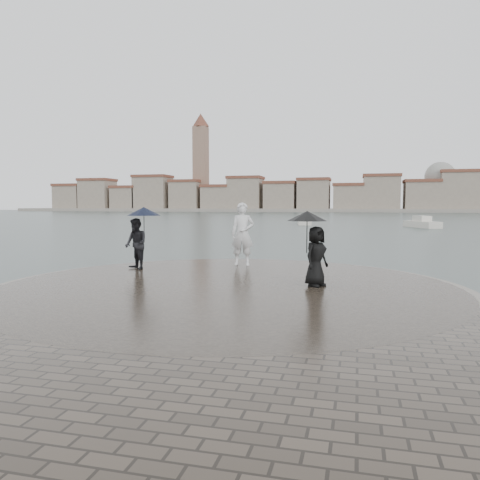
# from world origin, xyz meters

# --- Properties ---
(ground) EXTENTS (400.00, 400.00, 0.00)m
(ground) POSITION_xyz_m (0.00, 0.00, 0.00)
(ground) COLOR #2B3835
(ground) RESTS_ON ground
(kerb_ring) EXTENTS (12.50, 12.50, 0.32)m
(kerb_ring) POSITION_xyz_m (0.00, 3.50, 0.16)
(kerb_ring) COLOR gray
(kerb_ring) RESTS_ON ground
(quay_tip) EXTENTS (11.90, 11.90, 0.36)m
(quay_tip) POSITION_xyz_m (0.00, 3.50, 0.18)
(quay_tip) COLOR #2D261E
(quay_tip) RESTS_ON ground
(statue) EXTENTS (0.85, 0.61, 2.19)m
(statue) POSITION_xyz_m (-0.58, 7.45, 1.46)
(statue) COLOR silver
(statue) RESTS_ON quay_tip
(visitor_left) EXTENTS (1.31, 1.14, 2.04)m
(visitor_left) POSITION_xyz_m (-3.65, 5.65, 1.49)
(visitor_left) COLOR black
(visitor_left) RESTS_ON quay_tip
(visitor_right) EXTENTS (1.19, 1.09, 1.95)m
(visitor_right) POSITION_xyz_m (2.19, 3.84, 1.49)
(visitor_right) COLOR black
(visitor_right) RESTS_ON quay_tip
(far_skyline) EXTENTS (260.00, 20.00, 37.00)m
(far_skyline) POSITION_xyz_m (-6.29, 160.71, 5.61)
(far_skyline) COLOR gray
(far_skyline) RESTS_ON ground
(boats) EXTENTS (16.39, 10.72, 1.50)m
(boats) POSITION_xyz_m (3.44, 48.69, 0.38)
(boats) COLOR beige
(boats) RESTS_ON ground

